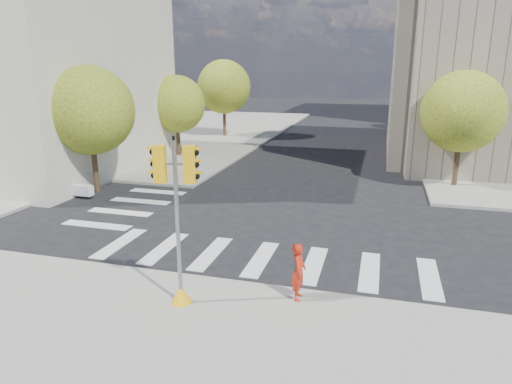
# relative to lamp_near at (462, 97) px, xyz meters

# --- Properties ---
(ground) EXTENTS (160.00, 160.00, 0.00)m
(ground) POSITION_rel_lamp_near_xyz_m (-8.00, -14.00, -4.58)
(ground) COLOR black
(ground) RESTS_ON ground
(sidewalk_far_left) EXTENTS (28.00, 40.00, 0.15)m
(sidewalk_far_left) POSITION_rel_lamp_near_xyz_m (-28.00, 12.00, -4.50)
(sidewalk_far_left) COLOR gray
(sidewalk_far_left) RESTS_ON ground
(tree_lw_near) EXTENTS (4.40, 4.40, 6.41)m
(tree_lw_near) POSITION_rel_lamp_near_xyz_m (-18.50, -10.00, -0.38)
(tree_lw_near) COLOR #382616
(tree_lw_near) RESTS_ON ground
(tree_lw_mid) EXTENTS (4.00, 4.00, 5.77)m
(tree_lw_mid) POSITION_rel_lamp_near_xyz_m (-18.50, 0.00, -0.82)
(tree_lw_mid) COLOR #382616
(tree_lw_mid) RESTS_ON ground
(tree_lw_far) EXTENTS (4.80, 4.80, 6.95)m
(tree_lw_far) POSITION_rel_lamp_near_xyz_m (-18.50, 10.00, -0.04)
(tree_lw_far) COLOR #382616
(tree_lw_far) RESTS_ON ground
(tree_re_near) EXTENTS (4.20, 4.20, 6.16)m
(tree_re_near) POSITION_rel_lamp_near_xyz_m (-0.50, -4.00, -0.53)
(tree_re_near) COLOR #382616
(tree_re_near) RESTS_ON ground
(tree_re_mid) EXTENTS (4.60, 4.60, 6.66)m
(tree_re_mid) POSITION_rel_lamp_near_xyz_m (-0.50, 8.00, -0.23)
(tree_re_mid) COLOR #382616
(tree_re_mid) RESTS_ON ground
(tree_re_far) EXTENTS (4.00, 4.00, 5.88)m
(tree_re_far) POSITION_rel_lamp_near_xyz_m (-0.50, 20.00, -0.71)
(tree_re_far) COLOR #382616
(tree_re_far) RESTS_ON ground
(lamp_near) EXTENTS (0.35, 0.18, 8.11)m
(lamp_near) POSITION_rel_lamp_near_xyz_m (0.00, 0.00, 0.00)
(lamp_near) COLOR black
(lamp_near) RESTS_ON sidewalk_far_right
(lamp_far) EXTENTS (0.35, 0.18, 8.11)m
(lamp_far) POSITION_rel_lamp_near_xyz_m (0.00, 14.00, 0.00)
(lamp_far) COLOR black
(lamp_far) RESTS_ON sidewalk_far_right
(traffic_signal) EXTENTS (1.08, 0.56, 4.53)m
(traffic_signal) POSITION_rel_lamp_near_xyz_m (-9.34, -19.67, -2.51)
(traffic_signal) COLOR #F8B40D
(traffic_signal) RESTS_ON sidewalk_near
(photographer) EXTENTS (0.44, 0.62, 1.61)m
(photographer) POSITION_rel_lamp_near_xyz_m (-6.34, -18.60, -3.63)
(photographer) COLOR red
(photographer) RESTS_ON sidewalk_near
(planter_wall) EXTENTS (6.01, 0.70, 0.50)m
(planter_wall) POSITION_rel_lamp_near_xyz_m (-21.00, -11.03, -4.18)
(planter_wall) COLOR silver
(planter_wall) RESTS_ON sidewalk_left_near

